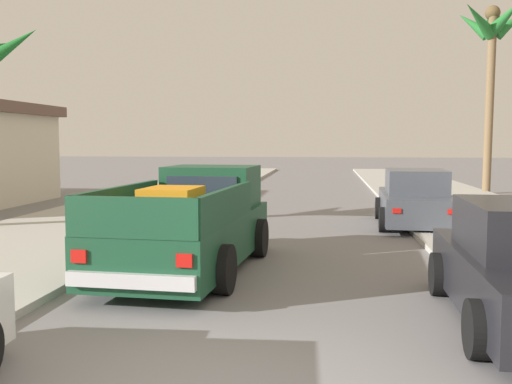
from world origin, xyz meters
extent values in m
cube|color=#B2AFA8|center=(-5.50, 12.00, 0.06)|extent=(4.93, 60.00, 0.12)
cube|color=#B2AFA8|center=(5.50, 12.00, 0.06)|extent=(4.93, 60.00, 0.12)
cube|color=silver|center=(-4.43, 12.00, 0.05)|extent=(0.16, 60.00, 0.10)
cube|color=silver|center=(4.43, 12.00, 0.05)|extent=(0.16, 60.00, 0.10)
cube|color=#19472D|center=(-1.48, 5.03, 0.60)|extent=(2.28, 5.22, 0.80)
cube|color=#19472D|center=(-1.37, 6.63, 1.40)|extent=(1.82, 1.62, 0.80)
cube|color=#283342|center=(-1.42, 5.87, 1.42)|extent=(1.38, 0.16, 0.44)
cube|color=#283342|center=(-1.32, 7.39, 1.42)|extent=(1.46, 0.16, 0.48)
cube|color=#19472D|center=(-2.45, 4.24, 1.28)|extent=(0.33, 3.30, 0.56)
cube|color=#19472D|center=(-0.64, 4.11, 1.28)|extent=(0.33, 3.30, 0.56)
cube|color=#19472D|center=(-1.66, 2.53, 1.28)|extent=(1.88, 0.23, 0.56)
cube|color=silver|center=(-1.67, 2.44, 0.44)|extent=(1.83, 0.25, 0.20)
cylinder|color=black|center=(-2.35, 6.63, 0.38)|extent=(0.31, 0.78, 0.76)
cylinder|color=black|center=(-0.40, 6.49, 0.38)|extent=(0.31, 0.78, 0.76)
cylinder|color=black|center=(-2.56, 3.70, 0.38)|extent=(0.31, 0.78, 0.76)
cylinder|color=black|center=(-0.61, 3.57, 0.38)|extent=(0.31, 0.78, 0.76)
cube|color=red|center=(-2.41, 2.52, 0.74)|extent=(0.22, 0.06, 0.18)
cube|color=red|center=(-0.92, 2.42, 0.74)|extent=(0.22, 0.06, 0.18)
cube|color=orange|center=(-1.55, 4.17, 1.28)|extent=(0.89, 1.12, 0.56)
cube|color=#283342|center=(3.50, 3.63, 1.20)|extent=(1.34, 0.12, 0.50)
cylinder|color=black|center=(2.53, 1.29, 0.32)|extent=(0.24, 0.65, 0.64)
cylinder|color=black|center=(2.60, 3.89, 0.32)|extent=(0.24, 0.65, 0.64)
cube|color=red|center=(2.89, 4.69, 0.64)|extent=(0.20, 0.05, 0.12)
cube|color=#474C56|center=(3.33, 11.28, 0.54)|extent=(1.95, 4.28, 0.72)
cube|color=#474C56|center=(3.33, 11.18, 1.22)|extent=(1.61, 2.17, 0.64)
cube|color=#283342|center=(3.37, 12.15, 1.20)|extent=(1.37, 0.14, 0.52)
cube|color=#283342|center=(3.28, 10.21, 1.20)|extent=(1.34, 0.14, 0.50)
cylinder|color=black|center=(2.49, 12.62, 0.32)|extent=(0.25, 0.65, 0.64)
cylinder|color=black|center=(4.29, 12.54, 0.32)|extent=(0.25, 0.65, 0.64)
cylinder|color=black|center=(2.37, 10.02, 0.32)|extent=(0.25, 0.65, 0.64)
cylinder|color=black|center=(4.17, 9.94, 0.32)|extent=(0.25, 0.65, 0.64)
cube|color=red|center=(2.60, 9.20, 0.64)|extent=(0.20, 0.05, 0.12)
cube|color=white|center=(2.81, 13.41, 0.61)|extent=(0.20, 0.05, 0.10)
cube|color=red|center=(3.87, 9.14, 0.64)|extent=(0.20, 0.05, 0.12)
cube|color=white|center=(4.04, 13.36, 0.61)|extent=(0.20, 0.05, 0.10)
cone|color=#196023|center=(-7.05, 8.85, 4.51)|extent=(2.27, 0.84, 1.48)
cylinder|color=brown|center=(7.92, 21.65, 3.88)|extent=(0.35, 0.53, 7.78)
cone|color=#23702D|center=(8.72, 21.58, 7.36)|extent=(1.64, 0.69, 1.46)
cone|color=#23702D|center=(8.25, 22.27, 7.60)|extent=(1.21, 1.60, 1.05)
cone|color=#23702D|center=(7.21, 22.02, 7.36)|extent=(1.67, 1.23, 1.44)
cone|color=#23702D|center=(7.18, 20.89, 7.37)|extent=(1.90, 1.93, 1.49)
cone|color=#23702D|center=(8.23, 20.60, 7.45)|extent=(1.18, 2.30, 1.35)
sphere|color=brown|center=(7.92, 21.65, 7.77)|extent=(0.63, 0.63, 0.63)
camera|label=1|loc=(0.92, -4.99, 2.30)|focal=41.15mm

